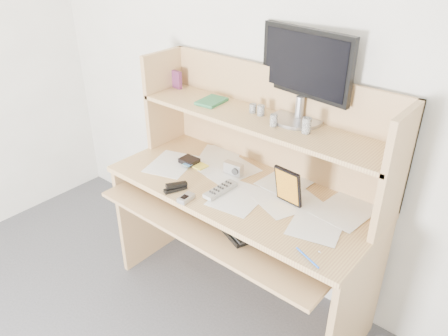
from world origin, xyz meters
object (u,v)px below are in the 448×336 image
Objects in this scene: game_case at (288,186)px; tv_remote at (221,190)px; monitor at (304,73)px; desk at (250,191)px; keyboard at (227,211)px.

tv_remote is at bearing -154.16° from game_case.
desk is at bearing -122.05° from monitor.
tv_remote is at bearing -167.21° from keyboard.
game_case is (0.31, 0.12, 0.09)m from tv_remote.
game_case is at bearing -58.61° from monitor.
monitor is at bearing 118.72° from game_case.
monitor is (0.15, 0.19, 0.62)m from desk.
keyboard is 2.85× the size of game_case.
desk is 0.66m from monitor.
desk is 0.31m from game_case.
keyboard is (0.00, -0.19, -0.03)m from desk.
tv_remote is 1.03× the size of game_case.
keyboard is at bearing -88.88° from desk.
game_case is 0.38× the size of monitor.
desk is at bearing 171.71° from game_case.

